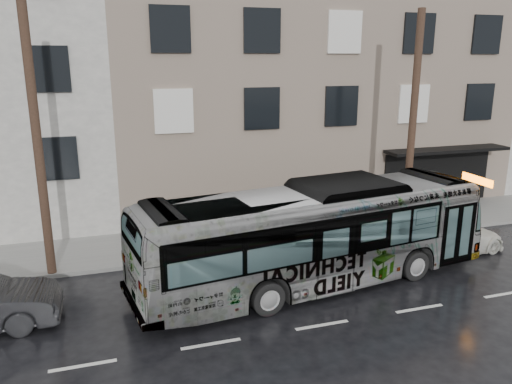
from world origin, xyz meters
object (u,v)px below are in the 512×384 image
utility_pole_front (412,126)px  sign_post (428,202)px  utility_pole_rear (37,143)px  white_sedan (452,238)px  bus (315,235)px

utility_pole_front → sign_post: utility_pole_front is taller
utility_pole_rear → white_sedan: bearing=-9.0°
utility_pole_front → utility_pole_rear: 14.00m
utility_pole_front → utility_pole_rear: size_ratio=1.00×
sign_post → white_sedan: bearing=-102.6°
sign_post → bus: size_ratio=0.20×
sign_post → utility_pole_front: bearing=180.0°
bus → utility_pole_front: bearing=-68.3°
utility_pole_rear → sign_post: utility_pole_rear is taller
sign_post → bus: (-6.72, -3.20, 0.34)m
white_sedan → sign_post: bearing=-18.0°
utility_pole_front → bus: bearing=-150.3°
bus → sign_post: bearing=-72.5°
utility_pole_rear → sign_post: 15.46m
sign_post → utility_pole_rear: bearing=180.0°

